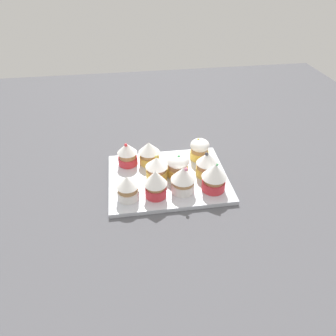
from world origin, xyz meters
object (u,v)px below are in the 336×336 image
Objects in this scene: cupcake_0 at (128,188)px; cupcake_6 at (207,164)px; cupcake_2 at (183,179)px; baking_tray at (168,178)px; cupcake_7 at (127,154)px; cupcake_5 at (178,165)px; cupcake_1 at (156,183)px; cupcake_4 at (157,167)px; cupcake_9 at (200,149)px; cupcake_3 at (214,176)px; cupcake_8 at (149,153)px.

cupcake_0 is 22.98cm from cupcake_6.
baking_tray is at bearing 114.40° from cupcake_2.
cupcake_7 reaches higher than cupcake_0.
cupcake_1 is at bearing -131.89° from cupcake_5.
cupcake_4 is at bearing 174.99° from baking_tray.
cupcake_2 is 9.01cm from cupcake_4.
cupcake_7 reaches higher than cupcake_9.
cupcake_3 is 1.11× the size of cupcake_7.
cupcake_8 is at bearing -179.16° from cupcake_9.
cupcake_6 is at bearing -3.39° from cupcake_4.
cupcake_1 is 14.72cm from cupcake_8.
cupcake_7 is at bearing 143.54° from baking_tray.
cupcake_2 is 9.81cm from cupcake_6.
cupcake_3 is 11.10cm from cupcake_5.
cupcake_5 is 0.91× the size of cupcake_6.
cupcake_2 reaches higher than cupcake_0.
cupcake_1 reaches higher than cupcake_0.
cupcake_9 is (-0.35, 14.56, -0.91)cm from cupcake_3.
cupcake_5 is 8.04cm from cupcake_6.
baking_tray is 9.64cm from cupcake_1.
cupcake_7 is at bearing 134.86° from cupcake_4.
cupcake_4 is 7.29cm from cupcake_8.
cupcake_7 is at bearing 176.02° from cupcake_8.
cupcake_2 is at bearing 2.76° from cupcake_0.
cupcake_0 is 11.01cm from cupcake_4.
cupcake_5 is 15.32cm from cupcake_7.
cupcake_3 is at bearing -42.60° from cupcake_5.
cupcake_5 is at bearing 171.79° from cupcake_6.
cupcake_0 is 0.85× the size of cupcake_1.
cupcake_4 is 0.91× the size of cupcake_6.
cupcake_9 is at bearing 61.30° from cupcake_2.
cupcake_1 is 1.01× the size of cupcake_2.
cupcake_4 is at bearing 131.87° from cupcake_2.
cupcake_6 is at bearing -21.46° from cupcake_7.
cupcake_8 is at bearing 152.23° from cupcake_6.
cupcake_8 is 1.05× the size of cupcake_9.
cupcake_4 is (8.16, 7.39, 0.03)cm from cupcake_0.
baking_tray is at bearing -36.46° from cupcake_7.
cupcake_5 and cupcake_8 have the same top height.
cupcake_8 is (6.26, -0.44, 0.04)cm from cupcake_7.
cupcake_3 is at bearing -34.34° from cupcake_7.
cupcake_0 is 0.88× the size of cupcake_6.
cupcake_9 is (7.81, 7.06, -0.20)cm from cupcake_5.
cupcake_0 is at bearing -137.86° from cupcake_4.
cupcake_2 is (7.16, 0.84, -0.26)cm from cupcake_1.
cupcake_8 is at bearing 117.79° from cupcake_2.
cupcake_5 is at bearing 137.40° from cupcake_3.
cupcake_1 is 0.97× the size of cupcake_3.
cupcake_3 reaches higher than cupcake_2.
cupcake_3 reaches higher than cupcake_0.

